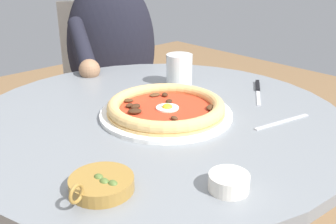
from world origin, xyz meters
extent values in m
cylinder|color=gray|center=(0.00, 0.00, 0.71)|extent=(0.95, 0.95, 0.03)
cylinder|color=white|center=(0.02, 0.01, 0.73)|extent=(0.33, 0.33, 0.01)
cylinder|color=#E0B26B|center=(0.02, 0.01, 0.73)|extent=(0.29, 0.29, 0.01)
torus|color=#E0B26B|center=(0.02, 0.01, 0.75)|extent=(0.29, 0.29, 0.03)
cylinder|color=red|center=(0.02, 0.01, 0.74)|extent=(0.27, 0.27, 0.00)
cylinder|color=white|center=(0.03, 0.01, 0.74)|extent=(0.06, 0.06, 0.00)
ellipsoid|color=yellow|center=(0.03, 0.01, 0.74)|extent=(0.03, 0.03, 0.02)
ellipsoid|color=#3D2314|center=(-0.04, -0.06, 0.75)|extent=(0.02, 0.02, 0.01)
ellipsoid|color=#3D2314|center=(0.00, 0.04, 0.74)|extent=(0.03, 0.03, 0.01)
ellipsoid|color=#3D2314|center=(-0.04, 0.06, 0.75)|extent=(0.03, 0.03, 0.01)
ellipsoid|color=#3D2314|center=(-0.02, -0.05, 0.75)|extent=(0.03, 0.03, 0.01)
ellipsoid|color=#4C2D19|center=(-0.07, -0.03, 0.74)|extent=(0.03, 0.03, 0.01)
ellipsoid|color=#4C2D19|center=(0.09, -0.03, 0.74)|extent=(0.02, 0.02, 0.01)
ellipsoid|color=brown|center=(-0.06, 0.05, 0.74)|extent=(0.02, 0.03, 0.01)
ellipsoid|color=#3D2314|center=(0.00, -0.07, 0.75)|extent=(0.04, 0.04, 0.01)
ellipsoid|color=#4C2D19|center=(0.11, 0.08, 0.74)|extent=(0.04, 0.04, 0.01)
ellipsoid|color=#2D6B28|center=(0.03, 0.00, 0.74)|extent=(0.01, 0.01, 0.00)
ellipsoid|color=#2D6B28|center=(0.02, 0.00, 0.74)|extent=(0.01, 0.01, 0.00)
ellipsoid|color=#2D6B28|center=(0.01, 0.03, 0.74)|extent=(0.01, 0.01, 0.00)
cylinder|color=silver|center=(-0.12, 0.20, 0.77)|extent=(0.08, 0.08, 0.10)
cylinder|color=silver|center=(-0.12, 0.20, 0.74)|extent=(0.07, 0.07, 0.05)
cube|color=silver|center=(0.11, 0.28, 0.72)|extent=(0.08, 0.10, 0.00)
cube|color=black|center=(0.05, 0.36, 0.72)|extent=(0.06, 0.08, 0.01)
cylinder|color=white|center=(0.34, -0.14, 0.74)|extent=(0.07, 0.07, 0.03)
cylinder|color=olive|center=(0.34, -0.14, 0.74)|extent=(0.06, 0.06, 0.01)
cylinder|color=olive|center=(0.19, -0.30, 0.73)|extent=(0.11, 0.11, 0.02)
torus|color=olive|center=(0.21, -0.36, 0.75)|extent=(0.02, 0.03, 0.03)
ellipsoid|color=#516B2D|center=(0.19, -0.30, 0.74)|extent=(0.02, 0.02, 0.02)
ellipsoid|color=#516B2D|center=(0.22, -0.29, 0.74)|extent=(0.02, 0.02, 0.02)
ellipsoid|color=#516B2D|center=(0.20, -0.30, 0.74)|extent=(0.02, 0.02, 0.02)
cube|color=#BCBCC1|center=(0.25, 0.18, 0.72)|extent=(0.05, 0.17, 0.00)
cube|color=#282833|center=(-0.62, 0.30, 0.23)|extent=(0.40, 0.43, 0.45)
ellipsoid|color=black|center=(-0.62, 0.30, 0.74)|extent=(0.35, 0.42, 0.57)
cylinder|color=black|center=(-0.49, 0.09, 0.80)|extent=(0.26, 0.14, 0.18)
sphere|color=#936B4C|center=(-0.40, 0.05, 0.74)|extent=(0.07, 0.07, 0.07)
cube|color=beige|center=(-0.67, 0.32, 0.47)|extent=(0.58, 0.58, 0.02)
cube|color=beige|center=(-0.85, 0.42, 0.69)|extent=(0.19, 0.36, 0.42)
cylinder|color=#B7B2A8|center=(-0.57, 0.06, 0.23)|extent=(0.02, 0.02, 0.46)
cylinder|color=#B7B2A8|center=(-0.40, 0.42, 0.23)|extent=(0.02, 0.02, 0.46)
cylinder|color=#B7B2A8|center=(-0.93, 0.23, 0.23)|extent=(0.02, 0.02, 0.46)
cylinder|color=#B7B2A8|center=(-0.76, 0.59, 0.23)|extent=(0.02, 0.02, 0.46)
camera|label=1|loc=(0.68, -0.60, 1.10)|focal=41.52mm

